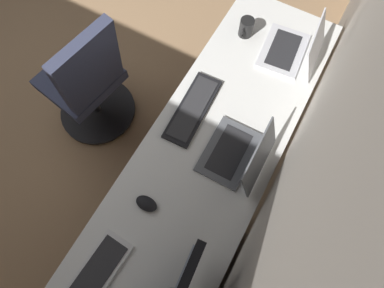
{
  "coord_description": "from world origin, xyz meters",
  "views": [
    {
      "loc": [
        0.77,
        2.17,
        2.16
      ],
      "look_at": [
        0.34,
        1.93,
        0.95
      ],
      "focal_mm": 29.41,
      "sensor_mm": 36.0,
      "label": 1
    }
  ],
  "objects_px": {
    "coffee_mug": "(246,28)",
    "laptop_left": "(296,49)",
    "mouse_main": "(146,204)",
    "office_chair": "(88,86)",
    "laptop_leftmost": "(241,154)",
    "keyboard_spare": "(193,109)",
    "drawer_pedestal": "(178,234)",
    "keyboard_main": "(90,282)"
  },
  "relations": [
    {
      "from": "coffee_mug",
      "to": "laptop_left",
      "type": "bearing_deg",
      "value": 90.1
    },
    {
      "from": "laptop_left",
      "to": "mouse_main",
      "type": "distance_m",
      "value": 1.13
    },
    {
      "from": "coffee_mug",
      "to": "office_chair",
      "type": "xyz_separation_m",
      "value": [
        0.61,
        -0.75,
        -0.33
      ]
    },
    {
      "from": "laptop_leftmost",
      "to": "coffee_mug",
      "type": "relative_size",
      "value": 2.72
    },
    {
      "from": "mouse_main",
      "to": "keyboard_spare",
      "type": "bearing_deg",
      "value": -174.19
    },
    {
      "from": "mouse_main",
      "to": "coffee_mug",
      "type": "distance_m",
      "value": 1.1
    },
    {
      "from": "drawer_pedestal",
      "to": "coffee_mug",
      "type": "relative_size",
      "value": 5.84
    },
    {
      "from": "keyboard_main",
      "to": "keyboard_spare",
      "type": "bearing_deg",
      "value": -178.64
    },
    {
      "from": "laptop_left",
      "to": "coffee_mug",
      "type": "height_order",
      "value": "laptop_left"
    },
    {
      "from": "laptop_leftmost",
      "to": "mouse_main",
      "type": "relative_size",
      "value": 3.11
    },
    {
      "from": "laptop_left",
      "to": "office_chair",
      "type": "distance_m",
      "value": 1.26
    },
    {
      "from": "laptop_left",
      "to": "drawer_pedestal",
      "type": "bearing_deg",
      "value": -5.69
    },
    {
      "from": "coffee_mug",
      "to": "drawer_pedestal",
      "type": "bearing_deg",
      "value": 9.44
    },
    {
      "from": "drawer_pedestal",
      "to": "mouse_main",
      "type": "relative_size",
      "value": 6.68
    },
    {
      "from": "office_chair",
      "to": "keyboard_spare",
      "type": "bearing_deg",
      "value": 93.51
    },
    {
      "from": "laptop_left",
      "to": "mouse_main",
      "type": "bearing_deg",
      "value": -13.65
    },
    {
      "from": "laptop_leftmost",
      "to": "office_chair",
      "type": "distance_m",
      "value": 1.11
    },
    {
      "from": "laptop_leftmost",
      "to": "laptop_left",
      "type": "xyz_separation_m",
      "value": [
        -0.69,
        -0.0,
        0.0
      ]
    },
    {
      "from": "laptop_leftmost",
      "to": "laptop_left",
      "type": "bearing_deg",
      "value": -179.72
    },
    {
      "from": "laptop_leftmost",
      "to": "keyboard_spare",
      "type": "distance_m",
      "value": 0.35
    },
    {
      "from": "drawer_pedestal",
      "to": "keyboard_main",
      "type": "bearing_deg",
      "value": -26.92
    },
    {
      "from": "laptop_left",
      "to": "keyboard_main",
      "type": "relative_size",
      "value": 0.8
    },
    {
      "from": "mouse_main",
      "to": "coffee_mug",
      "type": "height_order",
      "value": "coffee_mug"
    },
    {
      "from": "laptop_left",
      "to": "office_chair",
      "type": "height_order",
      "value": "office_chair"
    },
    {
      "from": "laptop_leftmost",
      "to": "office_chair",
      "type": "xyz_separation_m",
      "value": [
        -0.08,
        -1.05,
        -0.32
      ]
    },
    {
      "from": "coffee_mug",
      "to": "office_chair",
      "type": "bearing_deg",
      "value": -50.88
    },
    {
      "from": "mouse_main",
      "to": "coffee_mug",
      "type": "xyz_separation_m",
      "value": [
        -1.1,
        -0.03,
        0.04
      ]
    },
    {
      "from": "keyboard_spare",
      "to": "mouse_main",
      "type": "bearing_deg",
      "value": 5.81
    },
    {
      "from": "mouse_main",
      "to": "office_chair",
      "type": "distance_m",
      "value": 0.97
    },
    {
      "from": "laptop_leftmost",
      "to": "office_chair",
      "type": "relative_size",
      "value": 0.33
    },
    {
      "from": "laptop_leftmost",
      "to": "coffee_mug",
      "type": "bearing_deg",
      "value": -156.46
    },
    {
      "from": "drawer_pedestal",
      "to": "laptop_left",
      "type": "relative_size",
      "value": 2.03
    },
    {
      "from": "keyboard_main",
      "to": "office_chair",
      "type": "distance_m",
      "value": 1.19
    },
    {
      "from": "office_chair",
      "to": "laptop_left",
      "type": "bearing_deg",
      "value": 120.28
    },
    {
      "from": "laptop_leftmost",
      "to": "laptop_left",
      "type": "relative_size",
      "value": 0.95
    },
    {
      "from": "laptop_left",
      "to": "keyboard_spare",
      "type": "relative_size",
      "value": 0.8
    },
    {
      "from": "drawer_pedestal",
      "to": "mouse_main",
      "type": "xyz_separation_m",
      "value": [
        -0.02,
        -0.15,
        0.4
      ]
    },
    {
      "from": "office_chair",
      "to": "coffee_mug",
      "type": "bearing_deg",
      "value": 129.12
    },
    {
      "from": "coffee_mug",
      "to": "keyboard_spare",
      "type": "bearing_deg",
      "value": -2.33
    },
    {
      "from": "coffee_mug",
      "to": "keyboard_main",
      "type": "bearing_deg",
      "value": -0.05
    },
    {
      "from": "laptop_leftmost",
      "to": "mouse_main",
      "type": "distance_m",
      "value": 0.49
    },
    {
      "from": "laptop_leftmost",
      "to": "keyboard_main",
      "type": "distance_m",
      "value": 0.85
    }
  ]
}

